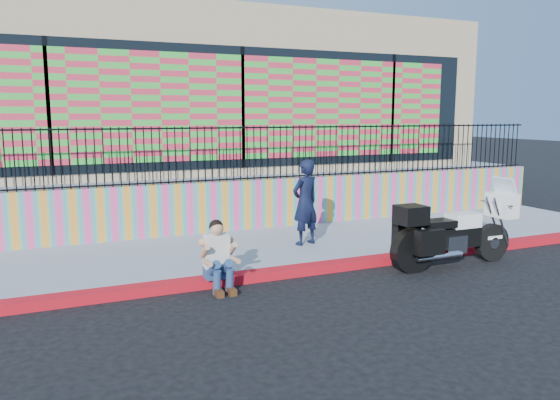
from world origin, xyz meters
TOP-DOWN VIEW (x-y plane):
  - ground at (0.00, 0.00)m, footprint 90.00×90.00m
  - red_curb at (0.00, 0.00)m, footprint 16.00×0.30m
  - sidewalk at (0.00, 1.65)m, footprint 16.00×3.00m
  - mural_wall at (0.00, 3.25)m, footprint 16.00×0.20m
  - metal_fence at (0.00, 3.25)m, footprint 15.80×0.04m
  - elevated_platform at (0.00, 8.35)m, footprint 16.00×10.00m
  - storefront_building at (0.00, 8.13)m, footprint 14.00×8.06m
  - police_motorcycle at (2.22, -0.62)m, footprint 2.50×0.83m
  - police_officer at (0.30, 1.39)m, footprint 0.70×0.56m
  - seated_man at (-1.98, -0.26)m, footprint 0.54×0.71m

SIDE VIEW (x-z plane):
  - ground at x=0.00m, z-range 0.00..0.00m
  - red_curb at x=0.00m, z-range 0.00..0.15m
  - sidewalk at x=0.00m, z-range 0.00..0.15m
  - seated_man at x=-1.98m, z-range -0.08..0.98m
  - elevated_platform at x=0.00m, z-range 0.00..1.25m
  - police_motorcycle at x=2.22m, z-range -0.13..1.43m
  - mural_wall at x=0.00m, z-range 0.15..1.25m
  - police_officer at x=0.30m, z-range 0.15..1.83m
  - metal_fence at x=0.00m, z-range 1.25..2.45m
  - storefront_building at x=0.00m, z-range 1.25..5.25m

